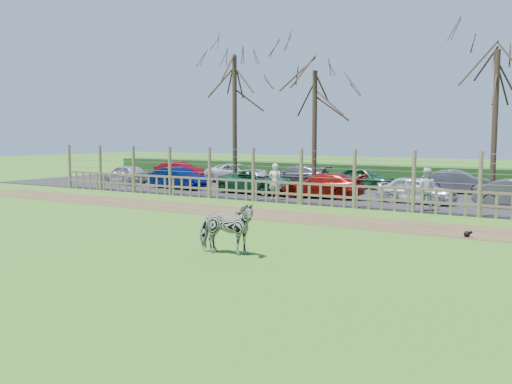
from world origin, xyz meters
The scene contains 22 objects.
ground centered at (0.00, 0.00, 0.00)m, with size 120.00×120.00×0.00m, color olive.
dirt_strip centered at (0.00, 4.50, 0.01)m, with size 34.00×2.80×0.01m, color brown.
asphalt centered at (0.00, 14.50, 0.02)m, with size 44.00×13.00×0.04m, color #232326.
hedge centered at (0.00, 21.50, 0.55)m, with size 46.00×2.00×1.10m, color #1E4716.
fence centered at (0.00, 8.00, 0.80)m, with size 30.16×0.16×2.50m.
tree_left centered at (-6.50, 12.50, 5.62)m, with size 4.80×4.80×7.88m.
tree_mid centered at (-2.00, 13.50, 4.87)m, with size 4.80×4.80×6.83m.
tree_right centered at (7.00, 14.00, 5.24)m, with size 4.80×4.80×7.35m.
zebra centered at (3.10, -2.45, 0.70)m, with size 0.75×1.65×1.39m, color gray.
visitor_a centered at (-1.70, 8.66, 0.90)m, with size 0.63×0.41×1.72m, color silver.
visitor_b centered at (5.28, 8.78, 0.90)m, with size 0.84×0.65×1.72m, color silver.
crow centered at (7.97, 3.44, 0.10)m, with size 0.26×0.19×0.21m.
car_0 centered at (-13.93, 11.38, 0.64)m, with size 1.42×3.52×1.20m, color #BAB7C0.
car_1 centered at (-9.18, 10.71, 0.64)m, with size 1.27×3.64×1.20m, color #05134E.
car_2 centered at (-4.03, 10.82, 0.64)m, with size 1.99×4.32×1.20m, color #165836.
car_3 centered at (-0.24, 10.70, 0.64)m, with size 1.68×4.13×1.20m, color maroon.
car_4 centered at (4.33, 10.95, 0.64)m, with size 1.42×3.52×1.20m, color silver.
car_7 centered at (-13.30, 16.00, 0.64)m, with size 1.27×3.64×1.20m, color maroon.
car_8 centered at (-8.50, 15.90, 0.64)m, with size 1.99×4.32×1.20m, color white.
car_9 centered at (-4.51, 16.14, 0.64)m, with size 1.68×4.13×1.20m, color #5C555F.
car_10 centered at (-0.23, 16.33, 0.64)m, with size 1.42×3.52×1.20m, color #215433.
car_11 centered at (4.94, 16.34, 0.64)m, with size 1.27×3.64×1.20m, color #53515C.
Camera 1 is at (11.37, -14.54, 3.14)m, focal length 40.00 mm.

